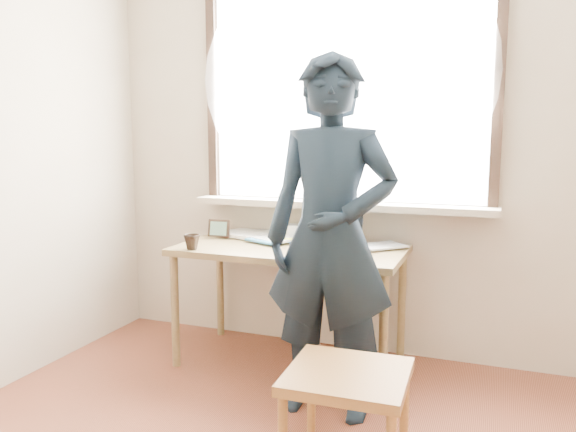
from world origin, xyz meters
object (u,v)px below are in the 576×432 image
at_px(mug_white, 295,232).
at_px(work_chair, 347,389).
at_px(laptop, 329,241).
at_px(person, 330,238).
at_px(mug_dark, 192,242).
at_px(desk, 290,259).

height_order(mug_white, work_chair, mug_white).
distance_m(laptop, mug_white, 0.40).
bearing_deg(person, mug_white, 119.90).
bearing_deg(mug_white, mug_dark, -132.14).
bearing_deg(desk, mug_dark, -152.17).
height_order(mug_dark, person, person).
bearing_deg(mug_white, work_chair, -61.96).
height_order(laptop, mug_dark, laptop).
distance_m(mug_white, person, 0.83).
bearing_deg(person, desk, 127.07).
height_order(mug_white, person, person).
distance_m(mug_white, work_chair, 1.47).
bearing_deg(mug_dark, mug_white, 47.86).
bearing_deg(laptop, mug_dark, -162.59).
height_order(laptop, mug_white, laptop).
relative_size(laptop, mug_white, 3.08).
bearing_deg(desk, mug_white, 103.02).
xyz_separation_m(desk, work_chair, (0.62, -1.03, -0.24)).
bearing_deg(laptop, desk, 173.09).
xyz_separation_m(laptop, mug_white, (-0.30, 0.26, -0.01)).
bearing_deg(work_chair, mug_white, 118.04).
bearing_deg(mug_dark, work_chair, -34.51).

